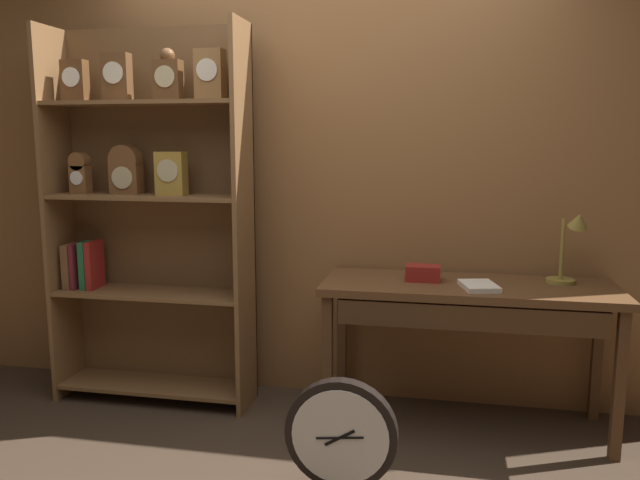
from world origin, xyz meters
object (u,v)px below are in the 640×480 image
desk_lamp (570,245)px  round_clock_large (341,437)px  workbench (468,302)px  toolbox_small (423,273)px  bookshelf (148,209)px  open_repair_manual (479,286)px

desk_lamp → round_clock_large: bearing=-139.8°
workbench → round_clock_large: workbench is taller
workbench → round_clock_large: 1.01m
toolbox_small → round_clock_large: size_ratio=0.34×
bookshelf → open_repair_manual: 1.85m
bookshelf → open_repair_manual: bearing=-4.4°
workbench → toolbox_small: 0.27m
bookshelf → workbench: 1.82m
open_repair_manual → round_clock_large: 1.03m
round_clock_large → toolbox_small: bearing=69.7°
toolbox_small → round_clock_large: 1.01m
desk_lamp → round_clock_large: 1.51m
round_clock_large → bookshelf: bearing=146.6°
workbench → open_repair_manual: 0.14m
desk_lamp → bookshelf: bearing=-178.9°
toolbox_small → open_repair_manual: bearing=-23.1°
workbench → open_repair_manual: open_repair_manual is taller
desk_lamp → round_clock_large: size_ratio=0.74×
workbench → open_repair_manual: bearing=-57.5°
desk_lamp → toolbox_small: desk_lamp is taller
workbench → toolbox_small: bearing=168.8°
bookshelf → toolbox_small: (1.54, -0.02, -0.30)m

